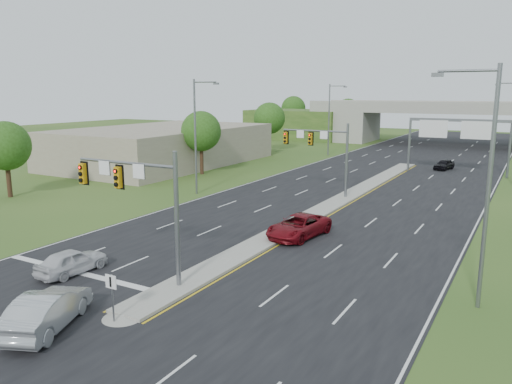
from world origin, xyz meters
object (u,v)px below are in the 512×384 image
(car_silver, at_px, (47,310))
(sign_gantry, at_px, (457,131))
(car_white, at_px, (72,261))
(signal_mast_far, at_px, (324,147))
(keep_right_sign, at_px, (112,290))
(car_far_c, at_px, (444,164))
(signal_mast_near, at_px, (140,193))
(overpass, at_px, (446,126))
(car_far_a, at_px, (299,226))

(car_silver, bearing_deg, sign_gantry, -122.84)
(car_white, relative_size, car_silver, 0.81)
(sign_gantry, height_order, car_white, sign_gantry)
(signal_mast_far, relative_size, keep_right_sign, 3.18)
(car_far_c, bearing_deg, sign_gantry, -49.88)
(signal_mast_near, distance_m, overpass, 80.11)
(signal_mast_far, bearing_deg, car_silver, -89.55)
(keep_right_sign, bearing_deg, car_far_c, 84.53)
(signal_mast_far, bearing_deg, sign_gantry, 65.89)
(signal_mast_far, relative_size, car_silver, 1.40)
(keep_right_sign, height_order, car_far_c, keep_right_sign)
(car_white, distance_m, car_far_a, 14.78)
(keep_right_sign, distance_m, overpass, 84.55)
(car_white, height_order, car_far_a, car_far_a)
(keep_right_sign, bearing_deg, signal_mast_far, 94.39)
(signal_mast_near, xyz_separation_m, car_white, (-4.13, -1.16, -4.01))
(signal_mast_far, height_order, car_far_c, signal_mast_far)
(car_white, bearing_deg, car_far_c, -100.62)
(car_far_c, bearing_deg, signal_mast_far, -94.51)
(keep_right_sign, relative_size, car_white, 0.54)
(signal_mast_near, relative_size, signal_mast_far, 1.00)
(signal_mast_near, height_order, sign_gantry, signal_mast_near)
(keep_right_sign, height_order, car_far_a, keep_right_sign)
(car_far_a, relative_size, car_far_c, 1.42)
(signal_mast_near, distance_m, car_far_a, 12.59)
(signal_mast_far, xyz_separation_m, car_silver, (0.25, -31.16, -3.88))
(keep_right_sign, distance_m, car_far_c, 52.89)
(car_white, bearing_deg, sign_gantry, -103.39)
(sign_gantry, xyz_separation_m, car_far_a, (-5.18, -33.65, -4.46))
(sign_gantry, bearing_deg, keep_right_sign, -97.70)
(car_far_a, bearing_deg, car_silver, -93.91)
(signal_mast_near, bearing_deg, car_silver, -87.70)
(signal_mast_near, xyz_separation_m, overpass, (2.26, 80.07, -1.17))
(signal_mast_far, xyz_separation_m, keep_right_sign, (2.26, -29.45, -3.21))
(signal_mast_far, height_order, sign_gantry, signal_mast_far)
(signal_mast_far, height_order, keep_right_sign, signal_mast_far)
(overpass, xyz_separation_m, car_far_c, (5.04, -31.88, -2.88))
(car_white, distance_m, car_far_c, 50.66)
(keep_right_sign, xyz_separation_m, car_far_c, (5.04, 52.64, -0.84))
(keep_right_sign, distance_m, car_white, 7.24)
(car_silver, bearing_deg, car_far_c, -120.60)
(signal_mast_near, distance_m, keep_right_sign, 5.94)
(sign_gantry, relative_size, car_far_a, 2.12)
(overpass, height_order, car_white, overpass)
(car_white, bearing_deg, keep_right_sign, 155.15)
(signal_mast_far, bearing_deg, car_white, -98.97)
(signal_mast_far, height_order, overpass, overpass)
(sign_gantry, bearing_deg, car_far_c, 117.13)
(sign_gantry, relative_size, car_silver, 2.32)
(signal_mast_far, bearing_deg, signal_mast_near, -90.00)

